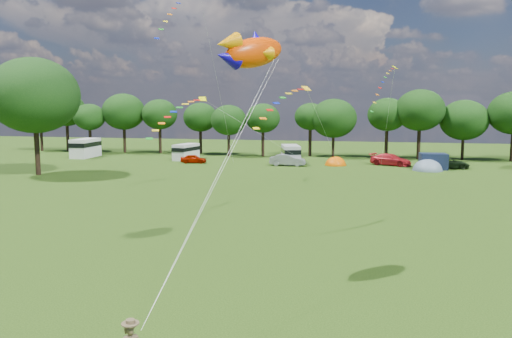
% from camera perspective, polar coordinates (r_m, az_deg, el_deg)
% --- Properties ---
extents(ground_plane, '(180.00, 180.00, 0.00)m').
position_cam_1_polar(ground_plane, '(24.24, -4.16, -11.80)').
color(ground_plane, black).
rests_on(ground_plane, ground).
extents(tree_line, '(102.98, 10.98, 10.27)m').
position_cam_1_polar(tree_line, '(76.96, 11.53, 5.97)').
color(tree_line, black).
rests_on(tree_line, ground).
extents(big_tree, '(10.00, 10.00, 13.28)m').
position_cam_1_polar(big_tree, '(61.93, -24.02, 7.67)').
color(big_tree, black).
rests_on(big_tree, ground).
extents(car_a, '(3.77, 1.88, 1.21)m').
position_cam_1_polar(car_a, '(69.32, -7.15, 1.17)').
color(car_a, '#981300').
rests_on(car_a, ground).
extents(car_b, '(4.43, 1.78, 1.55)m').
position_cam_1_polar(car_b, '(65.86, 3.62, 1.04)').
color(car_b, gray).
rests_on(car_b, ground).
extents(car_c, '(5.62, 4.08, 1.55)m').
position_cam_1_polar(car_c, '(68.46, 15.13, 1.04)').
color(car_c, '#AF1920').
rests_on(car_c, ground).
extents(car_d, '(4.93, 2.35, 1.33)m').
position_cam_1_polar(car_d, '(67.45, 21.25, 0.61)').
color(car_d, black).
rests_on(car_d, ground).
extents(campervan_a, '(2.88, 5.97, 2.85)m').
position_cam_1_polar(campervan_a, '(80.92, -18.90, 2.36)').
color(campervan_a, white).
rests_on(campervan_a, ground).
extents(campervan_b, '(2.82, 5.01, 2.32)m').
position_cam_1_polar(campervan_b, '(73.72, -8.00, 2.02)').
color(campervan_b, silver).
rests_on(campervan_b, ground).
extents(campervan_c, '(3.47, 5.57, 2.53)m').
position_cam_1_polar(campervan_c, '(68.20, 3.99, 1.75)').
color(campervan_c, '#B3B4B6').
rests_on(campervan_c, ground).
extents(tent_orange, '(2.87, 3.15, 2.25)m').
position_cam_1_polar(tent_orange, '(67.29, 9.08, 0.45)').
color(tent_orange, '#E45B00').
rests_on(tent_orange, ground).
extents(tent_greyblue, '(3.66, 4.01, 2.73)m').
position_cam_1_polar(tent_greyblue, '(64.56, 19.00, -0.15)').
color(tent_greyblue, slate).
rests_on(tent_greyblue, ground).
extents(awning_navy, '(3.31, 2.75, 1.99)m').
position_cam_1_polar(awning_navy, '(66.02, 19.59, 0.84)').
color(awning_navy, '#141D36').
rests_on(awning_navy, ground).
extents(fish_kite, '(3.30, 3.68, 2.10)m').
position_cam_1_polar(fish_kite, '(23.62, -0.78, 13.23)').
color(fish_kite, '#E73E00').
rests_on(fish_kite, ground).
extents(streamer_kite_a, '(3.31, 5.55, 5.75)m').
position_cam_1_polar(streamer_kite_a, '(53.66, -8.51, 18.11)').
color(streamer_kite_a, '#E9F700').
rests_on(streamer_kite_a, ground).
extents(streamer_kite_b, '(4.39, 4.69, 3.84)m').
position_cam_1_polar(streamer_kite_b, '(46.56, -8.57, 6.61)').
color(streamer_kite_b, '#EBF200').
rests_on(streamer_kite_b, ground).
extents(streamer_kite_c, '(3.09, 4.92, 2.78)m').
position_cam_1_polar(streamer_kite_c, '(32.72, 3.56, 7.96)').
color(streamer_kite_c, yellow).
rests_on(streamer_kite_c, ground).
extents(streamer_kite_d, '(2.50, 5.03, 4.25)m').
position_cam_1_polar(streamer_kite_d, '(46.89, 14.60, 9.75)').
color(streamer_kite_d, '#CFDD01').
rests_on(streamer_kite_d, ground).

